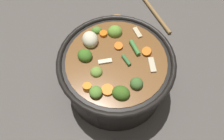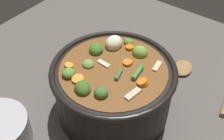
{
  "view_description": "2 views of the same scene",
  "coord_description": "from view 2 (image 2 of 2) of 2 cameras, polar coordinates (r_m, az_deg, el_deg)",
  "views": [
    {
      "loc": [
        -0.26,
        0.08,
        0.56
      ],
      "look_at": [
        -0.01,
        0.01,
        0.12
      ],
      "focal_mm": 32.41,
      "sensor_mm": 36.0,
      "label": 1
    },
    {
      "loc": [
        -0.39,
        -0.29,
        0.6
      ],
      "look_at": [
        0.0,
        0.0,
        0.14
      ],
      "focal_mm": 46.79,
      "sensor_mm": 36.0,
      "label": 2
    }
  ],
  "objects": [
    {
      "name": "wooden_spoon",
      "position": [
        0.89,
        17.43,
        -0.88
      ],
      "size": [
        0.25,
        0.2,
        0.01
      ],
      "color": "olive",
      "rests_on": "ground_plane"
    },
    {
      "name": "ground_plane",
      "position": [
        0.77,
        0.25,
        -7.52
      ],
      "size": [
        1.1,
        1.1,
        0.0
      ],
      "primitive_type": "plane",
      "color": "#514C47"
    },
    {
      "name": "cooking_pot",
      "position": [
        0.71,
        0.25,
        -3.59
      ],
      "size": [
        0.3,
        0.3,
        0.17
      ],
      "color": "black",
      "rests_on": "ground_plane"
    }
  ]
}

